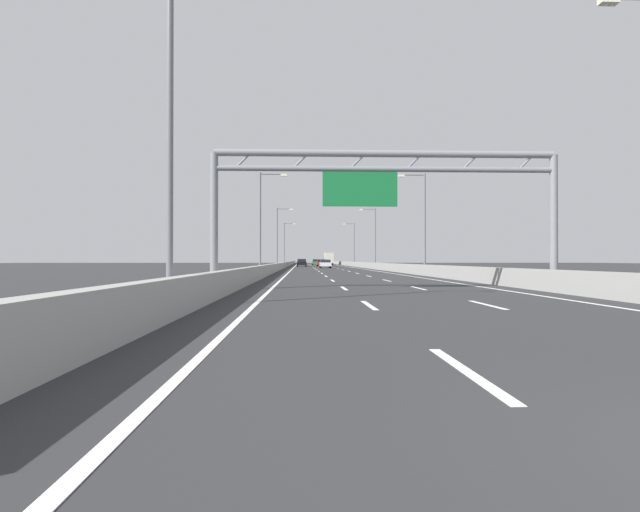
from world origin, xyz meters
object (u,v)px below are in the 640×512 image
(streetlamp_left_mid, at_px, (263,216))
(white_car, at_px, (325,264))
(red_car, at_px, (321,263))
(box_truck, at_px, (329,258))
(sign_gantry, at_px, (382,184))
(streetlamp_left_near, at_px, (178,123))
(streetlamp_right_mid, at_px, (422,217))
(streetlamp_left_far, at_px, (279,234))
(streetlamp_right_distant, at_px, (353,242))
(green_car, at_px, (316,262))
(streetlamp_left_distant, at_px, (285,241))
(black_car, at_px, (302,263))
(streetlamp_right_far, at_px, (374,234))

(streetlamp_left_mid, distance_m, white_car, 37.99)
(red_car, distance_m, box_truck, 31.11)
(sign_gantry, xyz_separation_m, box_truck, (3.62, 114.62, -3.08))
(streetlamp_left_near, height_order, red_car, streetlamp_left_near)
(streetlamp_right_mid, relative_size, streetlamp_left_far, 1.00)
(streetlamp_right_distant, distance_m, red_car, 9.66)
(streetlamp_right_distant, height_order, box_truck, streetlamp_right_distant)
(streetlamp_right_mid, height_order, box_truck, streetlamp_right_mid)
(streetlamp_left_far, xyz_separation_m, red_car, (7.70, 27.57, -4.64))
(streetlamp_left_mid, xyz_separation_m, box_truck, (10.93, 90.47, -3.65))
(green_car, height_order, red_car, green_car)
(streetlamp_left_distant, relative_size, black_car, 2.09)
(streetlamp_left_mid, xyz_separation_m, black_car, (3.62, 53.30, -4.62))
(streetlamp_left_near, distance_m, streetlamp_right_distant, 97.09)
(streetlamp_left_mid, distance_m, streetlamp_right_distant, 65.68)
(green_car, bearing_deg, streetlamp_left_mid, -94.93)
(streetlamp_left_near, xyz_separation_m, red_car, (7.70, 91.53, -4.64))
(streetlamp_left_far, distance_m, streetlamp_right_far, 14.93)
(streetlamp_left_far, height_order, streetlamp_left_distant, same)
(streetlamp_left_near, height_order, streetlamp_left_distant, same)
(sign_gantry, relative_size, green_car, 3.55)
(streetlamp_left_near, relative_size, box_truck, 1.12)
(red_car, bearing_deg, streetlamp_right_mid, -83.08)
(red_car, distance_m, white_car, 22.61)
(green_car, bearing_deg, streetlamp_left_far, -97.92)
(white_car, bearing_deg, sign_gantry, -90.22)
(red_car, height_order, white_car, red_car)
(streetlamp_left_distant, distance_m, streetlamp_right_distant, 14.93)
(streetlamp_left_far, height_order, streetlamp_right_far, same)
(streetlamp_right_far, relative_size, box_truck, 1.12)
(streetlamp_right_far, relative_size, streetlamp_left_distant, 1.00)
(sign_gantry, xyz_separation_m, streetlamp_left_far, (-7.31, 56.13, 0.57))
(streetlamp_right_far, height_order, green_car, streetlamp_right_far)
(streetlamp_right_mid, bearing_deg, black_car, 101.98)
(streetlamp_right_mid, distance_m, black_car, 54.68)
(streetlamp_right_distant, bearing_deg, streetlamp_right_mid, -90.00)
(streetlamp_right_distant, relative_size, box_truck, 1.12)
(streetlamp_left_near, distance_m, white_car, 69.49)
(streetlamp_right_far, bearing_deg, streetlamp_left_mid, -115.03)
(streetlamp_right_far, relative_size, streetlamp_right_distant, 1.00)
(box_truck, bearing_deg, streetlamp_right_far, -86.08)
(streetlamp_left_near, relative_size, streetlamp_left_mid, 1.00)
(streetlamp_left_far, distance_m, box_truck, 59.62)
(streetlamp_left_far, height_order, white_car, streetlamp_left_far)
(streetlamp_left_far, xyz_separation_m, streetlamp_left_distant, (0.00, 31.98, 0.00))
(white_car, bearing_deg, streetlamp_left_near, -96.24)
(streetlamp_left_near, bearing_deg, white_car, 83.76)
(streetlamp_left_near, relative_size, streetlamp_right_mid, 1.00)
(sign_gantry, relative_size, streetlamp_left_near, 1.67)
(streetlamp_right_mid, relative_size, black_car, 2.09)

